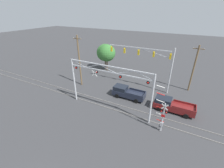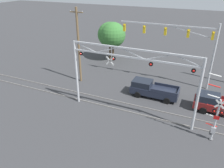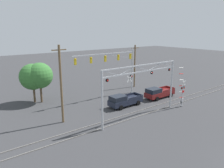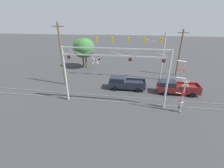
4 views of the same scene
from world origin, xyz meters
name	(u,v)px [view 2 (image 2 of 4)]	position (x,y,z in m)	size (l,w,h in m)	color
rail_track_near	(130,112)	(0.00, 14.55, 0.05)	(80.00, 0.08, 0.10)	gray
rail_track_far	(135,105)	(0.00, 15.99, 0.05)	(80.00, 0.08, 0.10)	gray
crossing_gantry	(131,71)	(-0.01, 14.27, 4.85)	(12.52, 0.28, 7.02)	#B7BABF
crossing_signal_mast	(215,119)	(7.75, 13.46, 2.11)	(1.71, 0.35, 6.12)	#B7BABF
traffic_signal_span	(185,41)	(3.55, 23.55, 5.80)	(11.92, 0.39, 8.09)	#B7BABF
pickup_truck_lead	(152,89)	(1.06, 18.83, 0.92)	(5.50, 2.19, 1.86)	#1E2333
pickup_truck_following	(220,104)	(8.34, 18.41, 0.92)	(5.73, 2.19, 1.86)	maroon
utility_pole_left	(79,45)	(-8.77, 19.06, 4.94)	(1.80, 0.28, 9.58)	brown
background_tree_beyond_span	(113,35)	(-8.11, 28.27, 4.33)	(4.02, 4.02, 6.35)	brown
background_tree_far_left_verge	(110,35)	(-8.98, 28.95, 4.13)	(4.09, 4.09, 6.19)	brown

